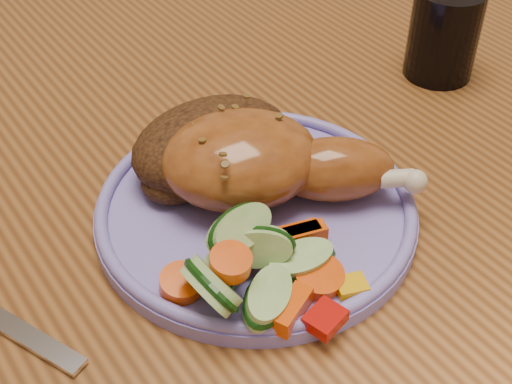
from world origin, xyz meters
TOP-DOWN VIEW (x-y plane):
  - dining_table at (0.00, 0.00)m, footprint 0.90×1.40m
  - chair_far at (0.00, 0.63)m, footprint 0.42×0.42m
  - plate at (-0.09, -0.13)m, footprint 0.24×0.24m
  - plate_rim at (-0.09, -0.13)m, footprint 0.24×0.24m
  - chicken_leg at (-0.07, -0.12)m, footprint 0.18×0.17m
  - rice_pilaf at (-0.08, -0.07)m, footprint 0.14×0.10m
  - vegetable_pile at (-0.13, -0.20)m, footprint 0.13×0.12m
  - drinking_glass at (0.18, -0.07)m, footprint 0.07×0.07m

SIDE VIEW (x-z plane):
  - chair_far at x=0.00m, z-range 0.04..0.95m
  - dining_table at x=0.00m, z-range 0.29..1.04m
  - plate at x=-0.09m, z-range 0.75..0.76m
  - plate_rim at x=-0.09m, z-range 0.76..0.77m
  - vegetable_pile at x=-0.13m, z-range 0.75..0.81m
  - rice_pilaf at x=-0.08m, z-range 0.76..0.81m
  - chicken_leg at x=-0.07m, z-range 0.76..0.82m
  - drinking_glass at x=0.18m, z-range 0.75..0.84m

